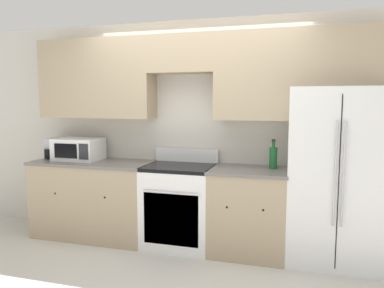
{
  "coord_description": "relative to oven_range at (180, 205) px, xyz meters",
  "views": [
    {
      "loc": [
        1.16,
        -3.65,
        1.66
      ],
      "look_at": [
        0.0,
        0.31,
        1.18
      ],
      "focal_mm": 35.0,
      "sensor_mm": 36.0,
      "label": 1
    }
  ],
  "objects": [
    {
      "name": "ground_plane",
      "position": [
        0.15,
        -0.31,
        -0.47
      ],
      "size": [
        12.0,
        12.0,
        0.0
      ],
      "primitive_type": "plane",
      "color": "beige"
    },
    {
      "name": "lower_cabinets_left",
      "position": [
        -1.11,
        0.0,
        -0.0
      ],
      "size": [
        1.47,
        0.64,
        0.93
      ],
      "color": "tan",
      "rests_on": "ground_plane"
    },
    {
      "name": "microwave",
      "position": [
        -1.33,
        0.05,
        0.6
      ],
      "size": [
        0.55,
        0.4,
        0.27
      ],
      "color": "white",
      "rests_on": "lower_cabinets_left"
    },
    {
      "name": "oven_range",
      "position": [
        0.0,
        0.0,
        0.0
      ],
      "size": [
        0.77,
        0.65,
        1.09
      ],
      "color": "white",
      "rests_on": "ground_plane"
    },
    {
      "name": "wall_back",
      "position": [
        0.16,
        0.26,
        1.13
      ],
      "size": [
        8.0,
        0.39,
        2.6
      ],
      "color": "beige",
      "rests_on": "ground_plane"
    },
    {
      "name": "electric_kettle",
      "position": [
        -1.72,
        0.08,
        0.58
      ],
      "size": [
        0.14,
        0.26,
        0.25
      ],
      "color": "#B7B7BC",
      "rests_on": "lower_cabinets_left"
    },
    {
      "name": "lower_cabinets_right",
      "position": [
        0.79,
        0.0,
        -0.0
      ],
      "size": [
        0.83,
        0.64,
        0.93
      ],
      "color": "tan",
      "rests_on": "ground_plane"
    },
    {
      "name": "refrigerator",
      "position": [
        1.66,
        0.04,
        0.42
      ],
      "size": [
        0.93,
        0.73,
        1.8
      ],
      "color": "white",
      "rests_on": "ground_plane"
    },
    {
      "name": "bottle",
      "position": [
        1.03,
        0.11,
        0.59
      ],
      "size": [
        0.08,
        0.08,
        0.32
      ],
      "color": "#195928",
      "rests_on": "lower_cabinets_right"
    }
  ]
}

